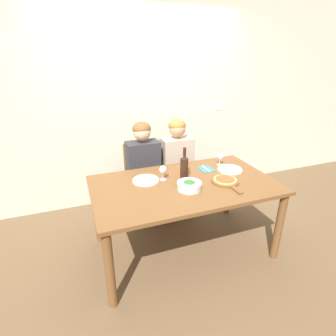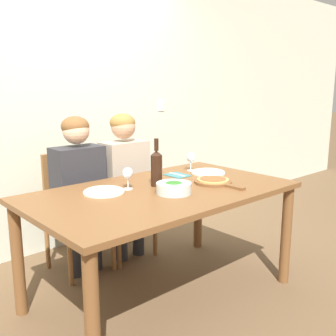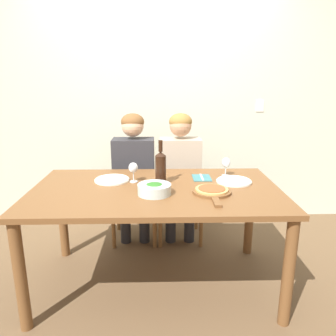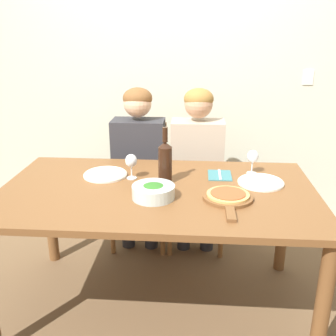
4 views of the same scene
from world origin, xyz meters
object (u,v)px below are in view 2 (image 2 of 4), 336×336
person_woman (79,180)px  dinner_plate_left (104,192)px  wine_bottle (156,167)px  wine_glass_left (128,174)px  dinner_plate_right (208,172)px  fork_on_napkin (177,175)px  wine_glass_right (191,158)px  chair_left (74,207)px  chair_right (119,197)px  broccoli_bowl (174,188)px  pizza_on_board (214,181)px  person_man (126,172)px

person_woman → dinner_plate_left: person_woman is taller
wine_bottle → dinner_plate_left: bearing=167.2°
person_woman → wine_glass_left: size_ratio=8.15×
dinner_plate_right → wine_glass_left: bearing=178.0°
fork_on_napkin → wine_glass_right: bearing=14.8°
chair_left → wine_glass_right: 1.02m
chair_right → broccoli_bowl: (-0.23, -0.96, 0.31)m
wine_bottle → person_woman: bearing=111.8°
chair_right → person_woman: 0.51m
dinner_plate_right → pizza_on_board: size_ratio=0.65×
broccoli_bowl → chair_right: bearing=76.6°
person_man → wine_glass_left: 0.70m
person_woman → broccoli_bowl: (0.20, -0.85, 0.07)m
chair_left → dinner_plate_right: bearing=-41.6°
person_woman → dinner_plate_left: 0.55m
chair_right → dinner_plate_right: size_ratio=3.53×
dinner_plate_left → fork_on_napkin: 0.70m
chair_left → fork_on_napkin: chair_left is taller
dinner_plate_right → wine_glass_right: (-0.03, 0.16, 0.10)m
wine_bottle → wine_glass_right: wine_bottle is taller
dinner_plate_right → fork_on_napkin: dinner_plate_right is taller
chair_left → broccoli_bowl: (0.20, -0.96, 0.31)m
chair_left → chair_right: (0.43, 0.00, 0.00)m
person_man → wine_glass_right: (0.34, -0.43, 0.14)m
pizza_on_board → wine_glass_right: 0.45m
chair_left → wine_bottle: wine_bottle is taller
wine_glass_left → wine_glass_right: bearing=10.7°
person_woman → wine_glass_right: (0.77, -0.43, 0.14)m
broccoli_bowl → dinner_plate_right: 0.65m
wine_bottle → chair_left: bearing=108.7°
person_woman → wine_glass_left: (0.04, -0.57, 0.14)m
chair_left → person_woman: 0.26m
dinner_plate_right → wine_glass_right: bearing=101.2°
pizza_on_board → chair_right: bearing=99.7°
chair_right → wine_bottle: wine_bottle is taller
dinner_plate_left → person_woman: bearing=77.1°
wine_glass_left → dinner_plate_right: bearing=-2.0°
chair_right → person_man: 0.26m
dinner_plate_left → pizza_on_board: bearing=-22.7°
pizza_on_board → broccoli_bowl: bearing=-179.1°
dinner_plate_right → pizza_on_board: (-0.20, -0.24, 0.01)m
person_man → person_woman: bearing=180.0°
broccoli_bowl → dinner_plate_right: size_ratio=0.86×
wine_glass_left → fork_on_napkin: (0.53, 0.08, -0.10)m
person_woman → wine_glass_left: person_woman is taller
fork_on_napkin → chair_right: bearing=102.9°
dinner_plate_right → fork_on_napkin: (-0.23, 0.11, -0.01)m
fork_on_napkin → chair_left: bearing=133.6°
chair_left → pizza_on_board: (0.60, -0.95, 0.29)m
wine_glass_right → wine_bottle: bearing=-160.1°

